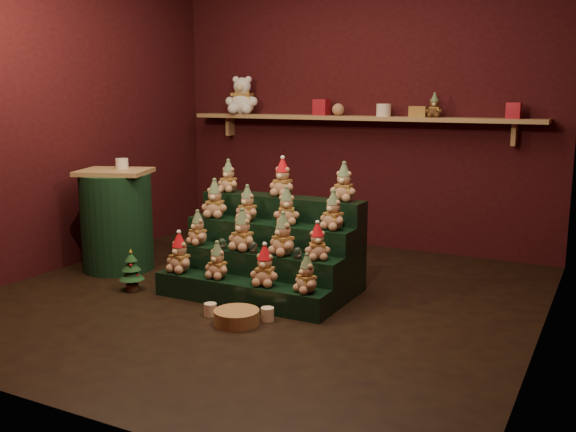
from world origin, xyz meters
The scene contains 41 objects.
ground centered at (0.00, 0.00, 0.00)m, with size 4.00×4.00×0.00m, color black.
back_wall centered at (0.00, 2.05, 1.40)m, with size 4.00×0.10×2.80m, color black.
front_wall centered at (0.00, -2.05, 1.40)m, with size 4.00×0.10×2.80m, color black.
left_wall centered at (-2.05, 0.00, 1.40)m, with size 0.10×4.00×2.80m, color black.
right_wall centered at (2.05, 0.00, 1.40)m, with size 0.10×4.00×2.80m, color black.
back_shelf centered at (0.00, 1.87, 1.29)m, with size 3.60×0.26×0.24m.
riser_tier_front centered at (-0.05, -0.22, 0.09)m, with size 1.40×0.22×0.18m, color black.
riser_tier_midfront centered at (-0.05, 0.00, 0.18)m, with size 1.40×0.22×0.36m, color black.
riser_tier_midback centered at (-0.05, 0.22, 0.27)m, with size 1.40×0.22×0.54m, color black.
riser_tier_back centered at (-0.05, 0.44, 0.36)m, with size 1.40×0.22×0.72m, color black.
teddy_0 centered at (-0.59, -0.22, 0.33)m, with size 0.21×0.19×0.30m, color tan, non-canonical shape.
teddy_1 centered at (-0.24, -0.22, 0.32)m, with size 0.19×0.17×0.27m, color tan, non-canonical shape.
teddy_2 centered at (0.17, -0.22, 0.33)m, with size 0.21×0.19×0.29m, color tan, non-canonical shape.
teddy_3 centered at (0.51, -0.23, 0.31)m, with size 0.19×0.17×0.27m, color tan, non-canonical shape.
teddy_4 centered at (-0.56, -0.01, 0.49)m, with size 0.19×0.17×0.26m, color tan, non-canonical shape.
teddy_5 centered at (-0.14, -0.01, 0.51)m, with size 0.22×0.20×0.31m, color tan, non-canonical shape.
teddy_6 centered at (0.20, 0.00, 0.52)m, with size 0.22×0.20×0.31m, color tan, non-canonical shape.
teddy_7 centered at (0.48, 0.00, 0.49)m, with size 0.19×0.17×0.26m, color tan, non-canonical shape.
teddy_8 centered at (-0.55, 0.21, 0.69)m, with size 0.22×0.20×0.30m, color tan, non-canonical shape.
teddy_9 centered at (-0.24, 0.22, 0.68)m, with size 0.20×0.18×0.27m, color tan, non-canonical shape.
teddy_10 centered at (0.10, 0.24, 0.68)m, with size 0.20×0.18×0.28m, color tan, non-canonical shape.
teddy_11 centered at (0.50, 0.23, 0.68)m, with size 0.20×0.18×0.28m, color tan, non-canonical shape.
teddy_12 centered at (-0.56, 0.44, 0.85)m, with size 0.19×0.17×0.26m, color tan, non-canonical shape.
teddy_13 centered at (-0.04, 0.44, 0.87)m, with size 0.21×0.19×0.30m, color tan, non-canonical shape.
teddy_14 centered at (0.49, 0.46, 0.87)m, with size 0.21×0.19×0.29m, color tan, non-canonical shape.
snow_globe_a centered at (-0.30, -0.06, 0.40)m, with size 0.06×0.06×0.08m.
snow_globe_b centered at (-0.02, -0.06, 0.40)m, with size 0.06×0.06×0.08m.
snow_globe_c centered at (0.35, -0.06, 0.40)m, with size 0.06×0.06×0.09m.
side_table centered at (-1.53, 0.12, 0.44)m, with size 0.71×0.65×0.89m.
table_ornament centered at (-1.53, 0.22, 0.93)m, with size 0.11×0.11×0.09m, color beige.
mini_christmas_tree centered at (-0.99, -0.32, 0.16)m, with size 0.20×0.20×0.34m.
mug_left centered at (-0.10, -0.52, 0.04)m, with size 0.09×0.09×0.09m, color beige.
mug_right centered at (0.30, -0.42, 0.05)m, with size 0.09×0.09×0.09m, color beige.
wicker_basket centered at (0.15, -0.58, 0.05)m, with size 0.31×0.31×0.10m, color #9D6F3F.
white_bear centered at (-1.27, 1.84, 1.57)m, with size 0.36×0.32×0.50m, color white, non-canonical shape.
brown_bear centered at (0.80, 1.84, 1.43)m, with size 0.15×0.14×0.21m, color #50321A, non-canonical shape.
gift_tin_red_a centered at (-0.35, 1.85, 1.40)m, with size 0.14×0.14×0.16m, color #A51927.
gift_tin_cream centered at (0.31, 1.85, 1.38)m, with size 0.14×0.14×0.12m, color beige.
gift_tin_red_b centered at (1.50, 1.85, 1.39)m, with size 0.12×0.12×0.14m, color #A51927.
shelf_plush_ball centered at (-0.17, 1.85, 1.38)m, with size 0.12×0.12×0.12m, color tan.
scarf_gift_box centered at (0.64, 1.85, 1.37)m, with size 0.16×0.10×0.10m, color #CC5B1C.
Camera 1 is at (2.38, -4.08, 1.54)m, focal length 40.00 mm.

